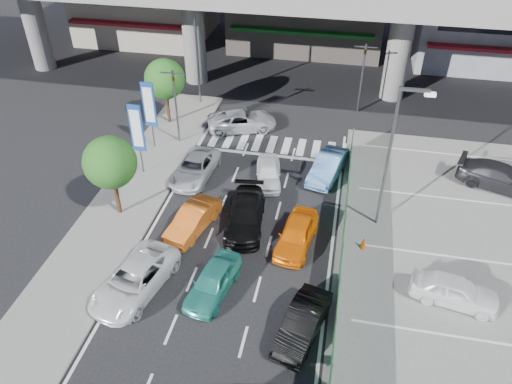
% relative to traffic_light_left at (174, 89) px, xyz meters
% --- Properties ---
extents(ground, '(120.00, 120.00, 0.00)m').
position_rel_traffic_light_left_xyz_m(ground, '(6.20, -12.00, -3.94)').
color(ground, black).
rests_on(ground, ground).
extents(parking_lot, '(12.00, 28.00, 0.06)m').
position_rel_traffic_light_left_xyz_m(parking_lot, '(17.20, -10.00, -3.91)').
color(parking_lot, slate).
rests_on(parking_lot, ground).
extents(sidewalk_left, '(4.00, 30.00, 0.12)m').
position_rel_traffic_light_left_xyz_m(sidewalk_left, '(-0.80, -8.00, -3.88)').
color(sidewalk_left, slate).
rests_on(sidewalk_left, ground).
extents(fence_run, '(0.16, 22.00, 1.80)m').
position_rel_traffic_light_left_xyz_m(fence_run, '(11.50, -11.00, -3.04)').
color(fence_run, '#1E582A').
rests_on(fence_run, ground).
extents(traffic_light_left, '(1.60, 1.24, 5.20)m').
position_rel_traffic_light_left_xyz_m(traffic_light_left, '(0.00, 0.00, 0.00)').
color(traffic_light_left, '#595B60').
rests_on(traffic_light_left, ground).
extents(traffic_light_right, '(1.60, 1.24, 5.20)m').
position_rel_traffic_light_left_xyz_m(traffic_light_right, '(11.70, 7.00, 0.00)').
color(traffic_light_right, '#595B60').
rests_on(traffic_light_right, ground).
extents(street_lamp_right, '(1.65, 0.22, 8.00)m').
position_rel_traffic_light_left_xyz_m(street_lamp_right, '(13.37, -6.00, 0.83)').
color(street_lamp_right, '#595B60').
rests_on(street_lamp_right, ground).
extents(street_lamp_left, '(1.65, 0.22, 8.00)m').
position_rel_traffic_light_left_xyz_m(street_lamp_left, '(-0.13, 6.00, 0.83)').
color(street_lamp_left, '#595B60').
rests_on(street_lamp_left, ground).
extents(signboard_near, '(0.80, 0.14, 4.70)m').
position_rel_traffic_light_left_xyz_m(signboard_near, '(-1.00, -4.01, -0.87)').
color(signboard_near, '#595B60').
rests_on(signboard_near, ground).
extents(signboard_far, '(0.80, 0.14, 4.70)m').
position_rel_traffic_light_left_xyz_m(signboard_far, '(-1.40, -1.01, -0.87)').
color(signboard_far, '#595B60').
rests_on(signboard_far, ground).
extents(tree_near, '(2.80, 2.80, 4.80)m').
position_rel_traffic_light_left_xyz_m(tree_near, '(-0.80, -8.00, -0.55)').
color(tree_near, '#382314').
rests_on(tree_near, ground).
extents(tree_far, '(2.80, 2.80, 4.80)m').
position_rel_traffic_light_left_xyz_m(tree_far, '(-1.60, 2.50, -0.55)').
color(tree_far, '#382314').
rests_on(tree_far, ground).
extents(sedan_white_mid_left, '(3.32, 5.35, 1.38)m').
position_rel_traffic_light_left_xyz_m(sedan_white_mid_left, '(2.29, -13.15, -3.25)').
color(sedan_white_mid_left, white).
rests_on(sedan_white_mid_left, ground).
extents(taxi_teal_mid, '(2.23, 4.10, 1.32)m').
position_rel_traffic_light_left_xyz_m(taxi_teal_mid, '(5.83, -12.53, -3.27)').
color(taxi_teal_mid, teal).
rests_on(taxi_teal_mid, ground).
extents(hatch_black_mid_right, '(2.30, 4.15, 1.30)m').
position_rel_traffic_light_left_xyz_m(hatch_black_mid_right, '(10.15, -14.04, -3.29)').
color(hatch_black_mid_right, black).
rests_on(hatch_black_mid_right, ground).
extents(taxi_orange_left, '(2.34, 4.17, 1.30)m').
position_rel_traffic_light_left_xyz_m(taxi_orange_left, '(3.60, -8.50, -3.28)').
color(taxi_orange_left, orange).
rests_on(taxi_orange_left, ground).
extents(sedan_black_mid, '(2.45, 4.94, 1.38)m').
position_rel_traffic_light_left_xyz_m(sedan_black_mid, '(6.26, -7.57, -3.25)').
color(sedan_black_mid, black).
rests_on(sedan_black_mid, ground).
extents(taxi_orange_right, '(2.15, 4.23, 1.38)m').
position_rel_traffic_light_left_xyz_m(taxi_orange_right, '(9.15, -8.57, -3.25)').
color(taxi_orange_right, orange).
rests_on(taxi_orange_right, ground).
extents(wagon_silver_front_left, '(2.41, 4.64, 1.25)m').
position_rel_traffic_light_left_xyz_m(wagon_silver_front_left, '(2.26, -3.70, -3.31)').
color(wagon_silver_front_left, silver).
rests_on(wagon_silver_front_left, ground).
extents(sedan_white_front_mid, '(2.10, 3.84, 1.24)m').
position_rel_traffic_light_left_xyz_m(sedan_white_front_mid, '(6.73, -3.28, -3.32)').
color(sedan_white_front_mid, white).
rests_on(sedan_white_front_mid, ground).
extents(kei_truck_front_right, '(2.42, 4.42, 1.38)m').
position_rel_traffic_light_left_xyz_m(kei_truck_front_right, '(10.19, -2.03, -3.25)').
color(kei_truck_front_right, '#5582C1').
rests_on(kei_truck_front_right, ground).
extents(crossing_wagon_silver, '(5.27, 3.68, 1.34)m').
position_rel_traffic_light_left_xyz_m(crossing_wagon_silver, '(3.76, 2.65, -3.27)').
color(crossing_wagon_silver, silver).
rests_on(crossing_wagon_silver, ground).
extents(parked_sedan_white, '(4.12, 2.25, 1.33)m').
position_rel_traffic_light_left_xyz_m(parked_sedan_white, '(16.62, -10.98, -3.21)').
color(parked_sedan_white, white).
rests_on(parked_sedan_white, parking_lot).
extents(parked_sedan_dgrey, '(5.31, 3.48, 1.43)m').
position_rel_traffic_light_left_xyz_m(parked_sedan_dgrey, '(20.28, -1.24, -3.16)').
color(parked_sedan_dgrey, '#29282C').
rests_on(parked_sedan_dgrey, parking_lot).
extents(traffic_cone, '(0.39, 0.39, 0.66)m').
position_rel_traffic_light_left_xyz_m(traffic_cone, '(12.55, -8.20, -3.54)').
color(traffic_cone, '#F9550D').
rests_on(traffic_cone, parking_lot).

